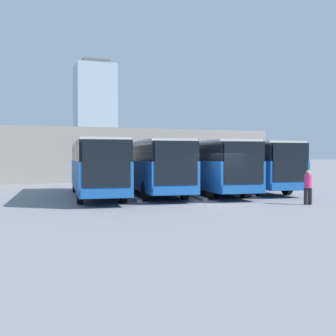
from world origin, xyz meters
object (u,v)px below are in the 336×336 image
bus_0 (246,164)px  bus_1 (205,165)px  bus_2 (151,165)px  bus_3 (96,166)px  pedestrian (308,186)px

bus_0 → bus_1: 3.62m
bus_2 → bus_3: bearing=12.6°
bus_1 → bus_2: (3.48, -0.36, 0.00)m
bus_0 → pedestrian: (1.44, 8.48, -0.89)m
bus_1 → bus_3: (6.95, 0.10, 0.00)m
bus_2 → bus_3: (3.48, 0.46, 0.00)m
bus_2 → pedestrian: size_ratio=7.05×
bus_3 → pedestrian: 11.66m
bus_0 → bus_2: same height
bus_0 → pedestrian: size_ratio=7.05×
bus_0 → bus_1: size_ratio=1.00×
bus_2 → bus_3: size_ratio=1.00×
bus_0 → bus_2: (6.95, 0.64, 0.00)m
bus_0 → bus_1: (3.48, 1.00, 0.00)m
bus_3 → pedestrian: size_ratio=7.05×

